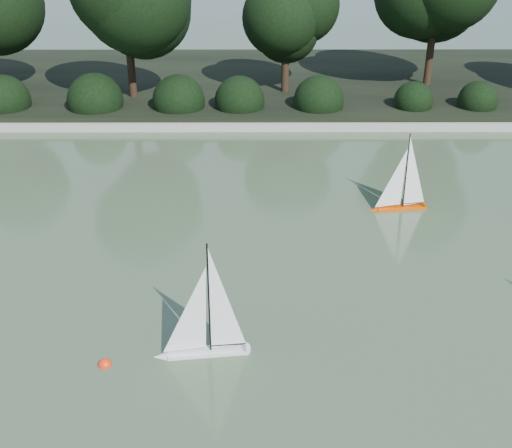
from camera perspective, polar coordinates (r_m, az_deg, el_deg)
The scene contains 8 objects.
ground at distance 7.45m, azimuth -1.49°, elevation -13.70°, with size 80.00×80.00×0.00m, color #3A4A2C.
pond_coping at distance 15.43m, azimuth -0.81°, elevation 8.68°, with size 40.00×0.35×0.18m, color gray.
far_bank at distance 19.27m, azimuth -0.69°, elevation 12.50°, with size 40.00×8.00×0.30m, color black.
tree_line at distance 17.30m, azimuth 3.54°, elevation 19.24°, with size 26.31×3.93×4.39m.
shrub_hedge at distance 16.19m, azimuth -0.79°, elevation 10.87°, with size 29.10×1.10×1.10m.
sailboat_white_a at distance 7.70m, azimuth -5.10°, elevation -9.95°, with size 1.17×0.32×1.60m.
sailboat_orange at distance 11.49m, azimuth 12.44°, elevation 2.34°, with size 1.08×0.32×1.46m.
race_buoy at distance 7.86m, azimuth -13.27°, elevation -12.10°, with size 0.16×0.16×0.16m, color #F62E0C.
Camera 1 is at (0.17, -5.69, 4.81)m, focal length 45.00 mm.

